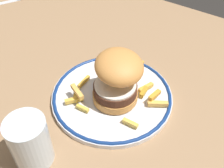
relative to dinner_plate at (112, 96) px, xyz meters
The scene contains 5 objects.
ground_plane 6.34cm from the dinner_plate, 128.97° to the right, with size 148.49×106.43×4.00cm, color #987452.
dinner_plate is the anchor object (origin of this frame).
burger 6.66cm from the dinner_plate, ahead, with size 13.78×13.38×11.90cm.
fries_pile 2.39cm from the dinner_plate, 71.85° to the left, with size 20.36×20.49×2.93cm.
water_glass 21.58cm from the dinner_plate, 98.82° to the right, with size 7.35×7.35×10.54cm.
Camera 1 is at (27.92, -31.73, 47.49)cm, focal length 44.62 mm.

